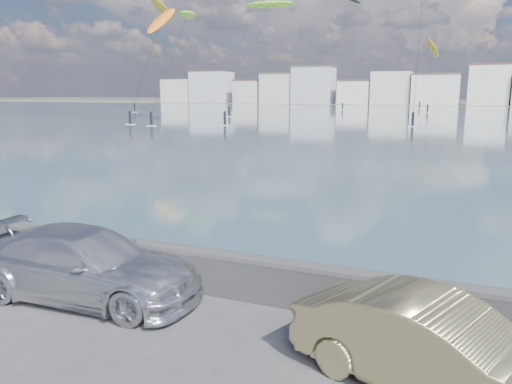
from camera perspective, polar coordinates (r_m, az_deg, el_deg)
ground at (r=10.03m, az=-14.93°, el=-16.25°), size 700.00×700.00×0.00m
bay_water at (r=98.69m, az=19.85°, el=8.04°), size 500.00×177.00×0.00m
far_shore_strip at (r=207.05m, az=21.68°, el=9.31°), size 500.00×60.00×0.00m
seawall at (r=11.84m, az=-7.00°, el=-8.48°), size 400.00×0.36×1.08m
far_buildings at (r=192.98m, az=22.09°, el=10.98°), size 240.79×13.26×14.60m
car_silver at (r=11.94m, az=-18.87°, el=-7.82°), size 5.53×2.51×1.57m
car_champagne at (r=8.41m, az=20.03°, el=-16.47°), size 4.83×3.07×1.50m
kitesurfer_3 at (r=80.58m, az=-7.91°, el=19.28°), size 6.73×16.26×16.78m
kitesurfer_8 at (r=106.67m, az=1.54°, el=20.53°), size 10.46×15.71×22.70m
kitesurfer_9 at (r=128.40m, az=-10.70°, el=19.78°), size 4.05×15.37×26.48m
kitesurfer_16 at (r=86.45m, az=-10.80°, el=18.60°), size 4.99×17.54×18.99m
kitesurfer_20 at (r=133.61m, az=19.52°, el=15.12°), size 4.26×18.47×17.80m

